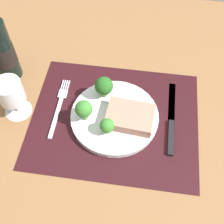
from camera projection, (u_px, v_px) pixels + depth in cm
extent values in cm
cube|color=brown|center=(115.00, 122.00, 78.65)|extent=(140.00, 110.00, 3.00)
cube|color=black|center=(115.00, 119.00, 77.27)|extent=(43.78, 35.66, 0.30)
cylinder|color=silver|center=(115.00, 117.00, 76.48)|extent=(23.01, 23.01, 1.60)
cube|color=tan|center=(130.00, 117.00, 73.85)|extent=(12.52, 9.57, 2.82)
cylinder|color=#5B8942|center=(104.00, 93.00, 78.73)|extent=(1.71, 1.71, 1.79)
sphere|color=#235B1E|center=(104.00, 86.00, 76.24)|extent=(4.90, 4.90, 4.90)
cylinder|color=#5B8942|center=(85.00, 115.00, 74.54)|extent=(1.61, 1.61, 2.06)
sphere|color=#387A2D|center=(84.00, 109.00, 72.12)|extent=(4.41, 4.41, 4.41)
cylinder|color=#6B994C|center=(107.00, 130.00, 72.56)|extent=(1.43, 1.43, 1.28)
sphere|color=#387A2D|center=(107.00, 126.00, 70.73)|extent=(3.65, 3.65, 3.65)
cube|color=silver|center=(56.00, 117.00, 77.03)|extent=(1.00, 13.00, 0.50)
cube|color=silver|center=(63.00, 94.00, 81.31)|extent=(2.40, 2.60, 0.40)
cube|color=silver|center=(62.00, 85.00, 83.08)|extent=(0.30, 3.60, 0.35)
cube|color=silver|center=(64.00, 85.00, 83.03)|extent=(0.30, 3.60, 0.35)
cube|color=silver|center=(66.00, 85.00, 82.98)|extent=(0.30, 3.60, 0.35)
cube|color=silver|center=(68.00, 86.00, 82.94)|extent=(0.30, 3.60, 0.35)
cube|color=black|center=(171.00, 137.00, 73.53)|extent=(1.40, 10.00, 0.80)
cube|color=silver|center=(172.00, 101.00, 80.04)|extent=(1.80, 13.00, 0.30)
cylinder|color=black|center=(2.00, 51.00, 78.50)|extent=(6.57, 6.57, 18.29)
cylinder|color=black|center=(3.00, 54.00, 79.27)|extent=(6.70, 6.70, 6.40)
cylinder|color=silver|center=(19.00, 110.00, 78.69)|extent=(7.20, 7.20, 0.40)
cylinder|color=silver|center=(16.00, 104.00, 76.42)|extent=(0.80, 0.80, 5.05)
cylinder|color=silver|center=(10.00, 92.00, 71.81)|extent=(6.84, 6.84, 6.02)
cylinder|color=tan|center=(12.00, 96.00, 73.32)|extent=(6.02, 6.02, 2.39)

